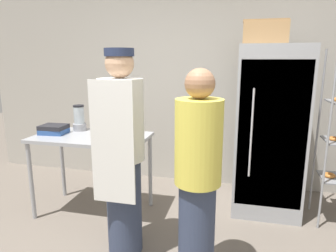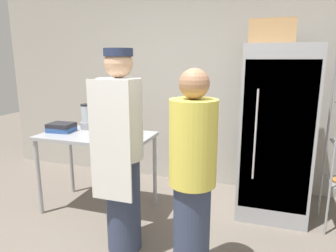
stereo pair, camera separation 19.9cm
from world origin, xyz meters
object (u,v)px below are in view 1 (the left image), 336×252
Objects in this scene: binder_stack at (54,129)px; cardboard_storage_box at (265,33)px; person_baker at (122,152)px; donut_box at (119,132)px; blender_pitcher at (79,119)px; refrigerator at (269,131)px; person_customer at (198,178)px.

cardboard_storage_box reaches higher than binder_stack.
person_baker is at bearing -136.19° from cardboard_storage_box.
donut_box is 0.88× the size of blender_pitcher.
person_baker reaches higher than blender_pitcher.
refrigerator reaches higher than person_customer.
person_baker is (0.83, -0.77, -0.09)m from blender_pitcher.
refrigerator is 1.67m from person_baker.
person_customer is at bearing -110.61° from cardboard_storage_box.
binder_stack is 0.18× the size of person_customer.
binder_stack is 0.64× the size of cardboard_storage_box.
person_baker is 0.70m from person_customer.
cardboard_storage_box is at bearing 9.72° from blender_pitcher.
blender_pitcher is at bearing 163.92° from donut_box.
donut_box is (-1.54, -0.49, 0.01)m from refrigerator.
person_baker is (-1.26, -1.10, 0.01)m from refrigerator.
cardboard_storage_box reaches higher than refrigerator.
donut_box is 0.58m from blender_pitcher.
person_customer reaches higher than donut_box.
person_baker reaches higher than donut_box.
blender_pitcher is 1.02× the size of binder_stack.
donut_box is at bearing 139.97° from person_customer.
person_baker is (-1.15, -1.11, -1.03)m from cardboard_storage_box.
cardboard_storage_box reaches higher than person_baker.
refrigerator reaches higher than donut_box.
refrigerator is 2.35m from binder_stack.
binder_stack is at bearing -176.17° from donut_box.
donut_box is 1.24m from person_customer.
blender_pitcher is 0.18× the size of person_customer.
cardboard_storage_box reaches higher than blender_pitcher.
person_customer is (0.95, -0.80, -0.10)m from donut_box.
refrigerator is 1.42m from person_customer.
person_baker is at bearing -42.66° from blender_pitcher.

